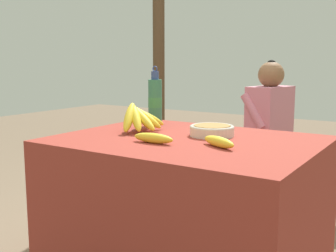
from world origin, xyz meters
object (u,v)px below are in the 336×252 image
object	(u,v)px
banana_bunch_green	(332,150)
loose_banana_front	(153,138)
water_bottle	(155,101)
seated_vendor	(264,124)
serving_bowl	(212,130)
support_post_near	(159,35)
loose_banana_side	(219,142)
wooden_bench	(273,162)
banana_bunch_ripe	(140,117)

from	to	relation	value
banana_bunch_green	loose_banana_front	bearing A→B (deg)	-108.01
water_bottle	seated_vendor	xyz separation A→B (m)	(0.29, 0.94, -0.23)
serving_bowl	seated_vendor	xyz separation A→B (m)	(-0.14, 1.09, -0.12)
loose_banana_front	support_post_near	xyz separation A→B (m)	(-1.17, 1.76, 0.56)
seated_vendor	serving_bowl	bearing A→B (deg)	108.11
seated_vendor	support_post_near	distance (m)	1.40
loose_banana_front	loose_banana_side	distance (m)	0.29
serving_bowl	wooden_bench	size ratio (longest dim) A/B	0.16
seated_vendor	banana_bunch_green	distance (m)	0.49
seated_vendor	support_post_near	bearing A→B (deg)	-7.39
loose_banana_front	loose_banana_side	size ratio (longest dim) A/B	1.03
seated_vendor	support_post_near	xyz separation A→B (m)	(-1.16, 0.38, 0.68)
loose_banana_front	water_bottle	bearing A→B (deg)	123.78
water_bottle	serving_bowl	bearing A→B (deg)	-18.99
wooden_bench	support_post_near	distance (m)	1.59
water_bottle	support_post_near	size ratio (longest dim) A/B	0.13
wooden_bench	seated_vendor	size ratio (longest dim) A/B	1.26
water_bottle	banana_bunch_green	xyz separation A→B (m)	(0.76, 0.96, -0.36)
serving_bowl	water_bottle	bearing A→B (deg)	161.01
seated_vendor	loose_banana_front	bearing A→B (deg)	101.09
wooden_bench	water_bottle	bearing A→B (deg)	-110.52
serving_bowl	seated_vendor	world-z (taller)	seated_vendor
water_bottle	wooden_bench	size ratio (longest dim) A/B	0.25
wooden_bench	support_post_near	world-z (taller)	support_post_near
water_bottle	wooden_bench	xyz separation A→B (m)	(0.36, 0.96, -0.50)
banana_bunch_ripe	water_bottle	size ratio (longest dim) A/B	0.96
banana_bunch_green	seated_vendor	bearing A→B (deg)	-177.10
banana_bunch_ripe	seated_vendor	size ratio (longest dim) A/B	0.30
water_bottle	support_post_near	distance (m)	1.64
banana_bunch_ripe	water_bottle	world-z (taller)	water_bottle
wooden_bench	banana_bunch_ripe	bearing A→B (deg)	-103.55
loose_banana_front	wooden_bench	world-z (taller)	loose_banana_front
water_bottle	loose_banana_front	xyz separation A→B (m)	(0.30, -0.45, -0.11)
serving_bowl	banana_bunch_green	xyz separation A→B (m)	(0.33, 1.11, -0.26)
water_bottle	seated_vendor	distance (m)	1.01
banana_bunch_ripe	loose_banana_front	bearing A→B (deg)	-42.20
banana_bunch_green	support_post_near	distance (m)	1.85
water_bottle	loose_banana_front	size ratio (longest dim) A/B	1.64
banana_bunch_ripe	seated_vendor	xyz separation A→B (m)	(0.22, 1.18, -0.17)
banana_bunch_green	water_bottle	bearing A→B (deg)	-128.21
loose_banana_side	wooden_bench	world-z (taller)	loose_banana_side
loose_banana_front	wooden_bench	distance (m)	1.46
serving_bowl	banana_bunch_green	world-z (taller)	serving_bowl
serving_bowl	loose_banana_side	distance (m)	0.26
loose_banana_side	banana_bunch_green	distance (m)	1.37
banana_bunch_ripe	loose_banana_side	bearing A→B (deg)	-14.25
serving_bowl	water_bottle	size ratio (longest dim) A/B	0.65
serving_bowl	support_post_near	distance (m)	2.04
banana_bunch_ripe	banana_bunch_green	size ratio (longest dim) A/B	1.05
support_post_near	loose_banana_side	bearing A→B (deg)	-49.39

